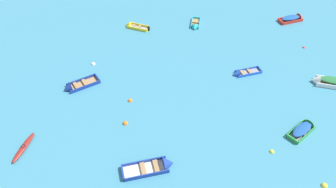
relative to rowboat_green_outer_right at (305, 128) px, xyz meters
name	(u,v)px	position (x,y,z in m)	size (l,w,h in m)	color
rowboat_green_outer_right	(305,128)	(0.00, 0.00, 0.00)	(3.22, 2.56, 1.06)	gray
rowboat_deep_blue_back_row_center	(160,166)	(-12.93, -1.72, -0.11)	(4.14, 1.65, 1.27)	beige
rowboat_yellow_far_back	(133,26)	(-13.04, 19.23, -0.13)	(3.03, 2.31, 0.90)	gray
kayak_maroon_far_left	(24,147)	(-23.67, 1.98, -0.13)	(1.79, 3.20, 0.31)	maroon
rowboat_red_back_row_right	(294,18)	(7.14, 17.45, 0.00)	(3.51, 1.76, 1.13)	#99754C
rowboat_white_back_row_left	(328,81)	(5.01, 5.31, 0.07)	(4.12, 2.75, 1.21)	#99754C
rowboat_turquoise_cluster_outer	(195,26)	(-5.56, 17.94, -0.15)	(1.78, 2.94, 0.90)	#99754C
rowboat_blue_cluster_inner	(241,73)	(-2.97, 8.20, -0.15)	(3.20, 1.30, 0.88)	gray
rowboat_deep_blue_center	(74,87)	(-19.82, 8.91, -0.11)	(3.74, 2.46, 1.18)	#99754C
mooring_buoy_central	(324,186)	(-1.06, -5.47, -0.28)	(0.47, 0.47, 0.47)	yellow
mooring_buoy_near_foreground	(304,48)	(5.62, 11.59, -0.28)	(0.31, 0.31, 0.31)	red
mooring_buoy_midfield	(125,124)	(-15.24, 3.36, -0.28)	(0.45, 0.45, 0.45)	orange
mooring_buoy_far_field	(272,152)	(-3.68, -1.79, -0.28)	(0.40, 0.40, 0.40)	yellow
mooring_buoy_outer_edge	(93,64)	(-17.93, 12.50, -0.28)	(0.43, 0.43, 0.43)	silver
mooring_buoy_between_boats_right	(130,101)	(-14.55, 6.19, -0.28)	(0.42, 0.42, 0.42)	orange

